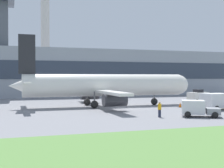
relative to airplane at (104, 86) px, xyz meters
name	(u,v)px	position (x,y,z in m)	size (l,w,h in m)	color
ground_plane	(131,108)	(3.06, -3.48, -3.09)	(400.00, 400.00, 0.00)	gray
terminal_building	(76,69)	(1.30, 27.63, 3.11)	(73.16, 10.53, 24.68)	#8C939E
smokestack_left	(45,31)	(-2.20, 60.65, 16.71)	(3.25, 3.25, 39.33)	beige
airplane	(104,86)	(0.00, 0.00, 0.00)	(27.71, 23.67, 10.30)	white
pushback_tug	(198,97)	(17.32, 1.48, -2.05)	(3.84, 3.00, 2.30)	white
baggage_truck	(198,109)	(6.34, -14.95, -2.19)	(4.56, 3.83, 1.82)	gray
fuel_truck	(220,101)	(13.55, -9.27, -1.99)	(6.21, 3.42, 2.21)	yellow
ground_crew_person	(160,109)	(2.16, -14.05, -2.21)	(0.54, 0.54, 1.72)	#23283D
traffic_cone_near_nose	(180,105)	(10.14, -4.79, -2.74)	(0.60, 0.60, 0.75)	black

